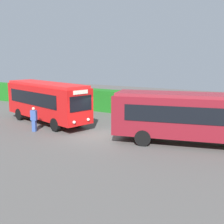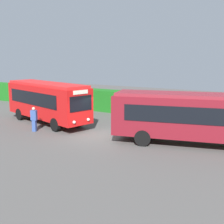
# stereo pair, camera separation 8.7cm
# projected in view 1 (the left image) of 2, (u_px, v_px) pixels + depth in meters

# --- Properties ---
(ground_plane) EXTENTS (64.00, 64.00, 0.00)m
(ground_plane) POSITION_uv_depth(u_px,v_px,m) (97.00, 136.00, 20.36)
(ground_plane) COLOR #514F4C
(bus_red) EXTENTS (9.23, 4.53, 3.33)m
(bus_red) POSITION_uv_depth(u_px,v_px,m) (47.00, 100.00, 24.01)
(bus_red) COLOR red
(bus_red) RESTS_ON ground_plane
(bus_maroon) EXTENTS (10.72, 4.96, 3.20)m
(bus_maroon) POSITION_uv_depth(u_px,v_px,m) (199.00, 116.00, 17.94)
(bus_maroon) COLOR maroon
(bus_maroon) RESTS_ON ground_plane
(person_left) EXTENTS (0.45, 0.54, 1.66)m
(person_left) POSITION_uv_depth(u_px,v_px,m) (49.00, 106.00, 27.54)
(person_left) COLOR olive
(person_left) RESTS_ON ground_plane
(person_center) EXTENTS (0.47, 0.43, 1.81)m
(person_center) POSITION_uv_depth(u_px,v_px,m) (63.00, 104.00, 27.95)
(person_center) COLOR silver
(person_center) RESTS_ON ground_plane
(person_right) EXTENTS (0.50, 0.38, 1.80)m
(person_right) POSITION_uv_depth(u_px,v_px,m) (34.00, 119.00, 21.52)
(person_right) COLOR #334C8C
(person_right) RESTS_ON ground_plane
(person_far) EXTENTS (0.48, 0.47, 1.77)m
(person_far) POSITION_uv_depth(u_px,v_px,m) (193.00, 121.00, 20.88)
(person_far) COLOR olive
(person_far) RESTS_ON ground_plane
(hedge_row) EXTENTS (44.00, 1.74, 2.09)m
(hedge_row) POSITION_uv_depth(u_px,v_px,m) (149.00, 104.00, 27.44)
(hedge_row) COLOR #19651A
(hedge_row) RESTS_ON ground_plane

